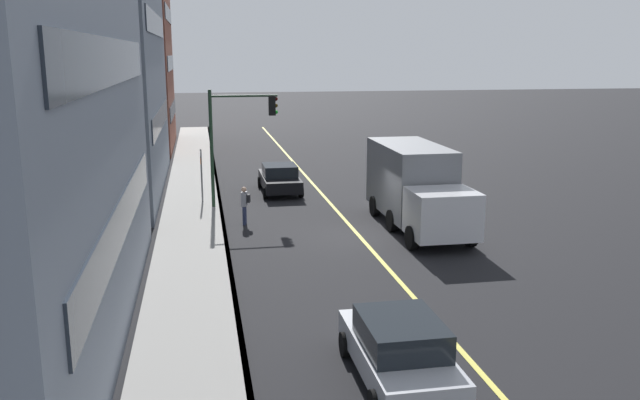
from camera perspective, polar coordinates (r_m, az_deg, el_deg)
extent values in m
plane|color=black|center=(26.44, 3.34, -3.06)|extent=(200.00, 200.00, 0.00)
cube|color=gray|center=(25.71, -11.05, -3.56)|extent=(80.00, 2.73, 0.15)
cube|color=slate|center=(25.72, -8.18, -3.44)|extent=(80.00, 0.16, 0.15)
cube|color=#D8CC4C|center=(26.43, 3.34, -3.04)|extent=(80.00, 0.16, 0.01)
cube|color=#262D38|center=(17.38, -16.71, -1.40)|extent=(14.86, 0.06, 1.10)
cube|color=#262D38|center=(16.90, -17.55, 11.39)|extent=(14.86, 0.06, 1.10)
cube|color=#262D38|center=(35.82, -13.65, 6.95)|extent=(13.83, 0.06, 1.10)
cube|color=#262D38|center=(35.70, -14.05, 14.58)|extent=(13.83, 0.06, 1.10)
cube|color=#262D38|center=(52.33, -12.65, 7.62)|extent=(10.28, 0.06, 1.10)
cube|color=#262D38|center=(52.16, -12.85, 11.51)|extent=(10.28, 0.06, 1.10)
cube|color=#262D38|center=(52.23, -13.04, 15.42)|extent=(10.28, 0.06, 1.10)
cube|color=black|center=(34.44, -3.52, 1.66)|extent=(4.38, 1.84, 0.60)
cube|color=black|center=(34.28, -3.52, 2.60)|extent=(1.96, 1.69, 0.57)
cylinder|color=black|center=(35.81, -5.22, 1.57)|extent=(0.60, 0.22, 0.60)
cylinder|color=black|center=(36.02, -2.37, 1.67)|extent=(0.60, 0.22, 0.60)
cylinder|color=black|center=(33.00, -4.76, 0.62)|extent=(0.60, 0.22, 0.60)
cylinder|color=black|center=(33.21, -1.67, 0.74)|extent=(0.60, 0.22, 0.60)
cube|color=#A8AAB2|center=(15.02, 6.81, -13.27)|extent=(4.25, 1.80, 0.59)
cube|color=black|center=(14.63, 7.04, -11.36)|extent=(2.17, 1.66, 0.63)
cylinder|color=black|center=(16.16, 2.22, -12.40)|extent=(0.60, 0.22, 0.60)
cylinder|color=black|center=(16.60, 8.30, -11.82)|extent=(0.60, 0.22, 0.60)
cylinder|color=black|center=(14.26, 12.03, -16.31)|extent=(0.60, 0.22, 0.60)
cube|color=silver|center=(24.76, 10.57, -1.17)|extent=(2.16, 2.41, 1.75)
cube|color=slate|center=(28.26, 7.79, 1.85)|extent=(5.41, 2.41, 2.92)
cylinder|color=black|center=(25.40, 12.93, -2.96)|extent=(0.90, 0.28, 0.90)
cylinder|color=black|center=(24.60, 7.97, -3.27)|extent=(0.90, 0.28, 0.90)
cylinder|color=black|center=(30.17, 9.01, -0.34)|extent=(0.90, 0.28, 0.90)
cylinder|color=black|center=(29.50, 4.77, -0.52)|extent=(0.90, 0.28, 0.90)
cylinder|color=black|center=(27.71, 10.84, -1.57)|extent=(0.90, 0.28, 0.90)
cylinder|color=black|center=(26.97, 6.26, -1.80)|extent=(0.90, 0.28, 0.90)
cylinder|color=#262D4C|center=(28.02, -6.60, -1.36)|extent=(0.17, 0.17, 0.81)
cylinder|color=#262D4C|center=(28.22, -6.53, -1.26)|extent=(0.17, 0.17, 0.81)
cube|color=gray|center=(27.96, -6.60, 0.09)|extent=(0.43, 0.30, 0.60)
sphere|color=tan|center=(27.87, -6.62, 0.92)|extent=(0.22, 0.22, 0.22)
cube|color=black|center=(27.92, -6.26, 0.15)|extent=(0.29, 0.22, 0.34)
cylinder|color=#1E3823|center=(30.55, -9.38, 4.23)|extent=(0.16, 0.16, 5.54)
cylinder|color=#1E3823|center=(30.36, -6.63, 8.95)|extent=(0.10, 3.06, 0.10)
cube|color=black|center=(30.50, -4.18, 8.17)|extent=(0.28, 0.30, 0.90)
sphere|color=#360605|center=(30.50, -3.85, 8.74)|extent=(0.18, 0.18, 0.18)
sphere|color=#392905|center=(30.52, -3.85, 8.18)|extent=(0.18, 0.18, 0.18)
sphere|color=green|center=(30.54, -3.84, 7.62)|extent=(0.18, 0.18, 0.18)
cylinder|color=slate|center=(31.78, -10.23, 1.94)|extent=(0.08, 0.08, 2.71)
cube|color=white|center=(31.59, -10.34, 4.00)|extent=(0.60, 0.02, 0.20)
cube|color=#DB5919|center=(31.64, -10.32, 3.38)|extent=(0.44, 0.02, 0.28)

